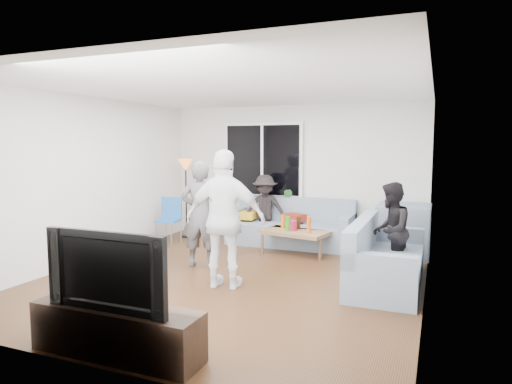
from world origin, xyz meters
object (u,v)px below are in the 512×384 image
at_px(spectator_back, 265,209).
at_px(television, 115,268).
at_px(player_right, 225,219).
at_px(sofa_right_section, 387,253).
at_px(floor_lamp, 186,199).
at_px(coffee_table, 295,242).
at_px(spectator_right, 391,230).
at_px(sofa_back_section, 290,222).
at_px(player_left, 200,214).
at_px(tv_console, 117,331).
at_px(side_chair, 168,221).

height_order(spectator_back, television, spectator_back).
xyz_separation_m(player_right, television, (-0.06, -2.07, -0.11)).
distance_m(sofa_right_section, floor_lamp, 4.42).
distance_m(coffee_table, spectator_right, 1.88).
distance_m(sofa_back_section, sofa_right_section, 2.62).
bearing_deg(sofa_right_section, coffee_table, 54.50).
height_order(player_left, tv_console, player_left).
bearing_deg(tv_console, player_left, 104.58).
distance_m(floor_lamp, spectator_back, 1.65).
relative_size(side_chair, player_right, 0.48).
height_order(sofa_right_section, player_left, player_left).
bearing_deg(spectator_back, floor_lamp, 169.28).
height_order(coffee_table, spectator_right, spectator_right).
distance_m(floor_lamp, television, 5.13).
distance_m(sofa_right_section, player_left, 2.75).
relative_size(spectator_right, spectator_back, 1.04).
relative_size(floor_lamp, player_left, 0.96).
bearing_deg(side_chair, tv_console, -72.66).
relative_size(player_left, spectator_right, 1.21).
bearing_deg(spectator_back, spectator_right, -45.77).
relative_size(sofa_back_section, side_chair, 2.67).
xyz_separation_m(player_right, spectator_right, (1.93, 1.27, -0.23)).
bearing_deg(sofa_back_section, tv_console, -90.77).
xyz_separation_m(floor_lamp, spectator_back, (1.64, 0.12, -0.14)).
bearing_deg(tv_console, spectator_right, 59.29).
distance_m(sofa_right_section, spectator_back, 3.04).
relative_size(sofa_back_section, player_right, 1.28).
distance_m(sofa_right_section, tv_console, 3.59).
bearing_deg(player_right, sofa_back_section, -97.53).
relative_size(sofa_right_section, player_left, 1.24).
bearing_deg(spectator_right, spectator_back, -116.89).
height_order(sofa_right_section, player_right, player_right).
distance_m(player_right, television, 2.08).
bearing_deg(floor_lamp, sofa_back_section, 2.30).
bearing_deg(coffee_table, floor_lamp, 167.72).
distance_m(player_left, television, 2.94).
bearing_deg(television, spectator_right, 59.29).
xyz_separation_m(side_chair, player_right, (2.14, -1.95, 0.47)).
distance_m(tv_console, television, 0.57).
xyz_separation_m(sofa_back_section, spectator_back, (-0.51, 0.03, 0.22)).
height_order(floor_lamp, spectator_back, floor_lamp).
bearing_deg(sofa_back_section, spectator_right, -36.67).
bearing_deg(spectator_right, coffee_table, -112.37).
bearing_deg(player_left, floor_lamp, -68.92).
relative_size(sofa_back_section, floor_lamp, 1.47).
distance_m(coffee_table, spectator_back, 1.12).
bearing_deg(tv_console, floor_lamp, 114.01).
distance_m(sofa_right_section, television, 3.61).
relative_size(sofa_right_section, spectator_back, 1.56).
relative_size(floor_lamp, player_right, 0.87).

